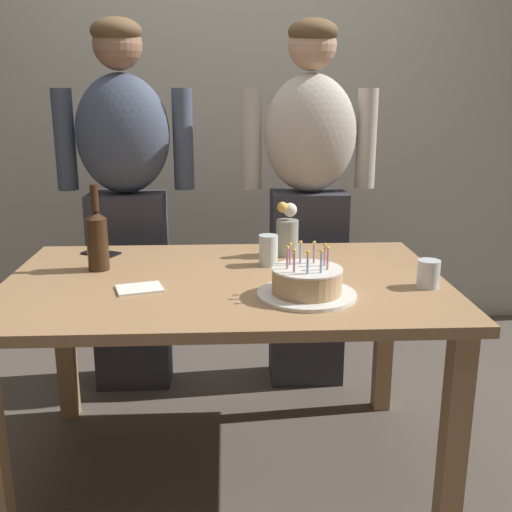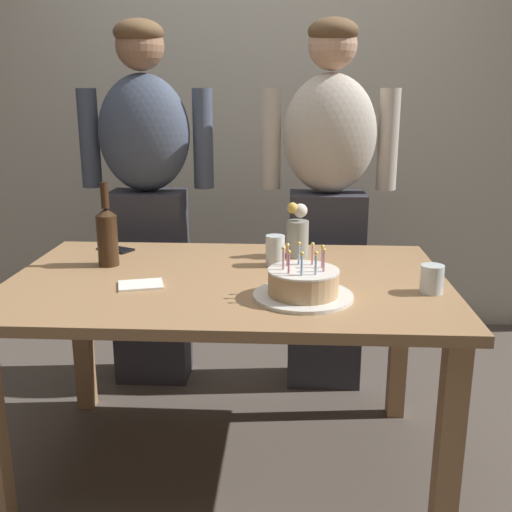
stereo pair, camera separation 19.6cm
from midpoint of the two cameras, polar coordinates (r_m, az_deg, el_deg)
ground_plane at (r=2.40m, az=-5.17°, el=-19.31°), size 10.00×10.00×0.00m
back_wall at (r=3.52m, az=-4.71°, el=14.28°), size 5.20×0.10×2.60m
dining_table at (r=2.10m, az=-5.59°, el=-4.70°), size 1.50×0.96×0.74m
birthday_cake at (r=1.87m, az=1.86°, el=-2.66°), size 0.31×0.31×0.16m
water_glass_near at (r=2.01m, az=13.37°, el=-1.69°), size 0.07×0.07×0.09m
water_glass_far at (r=2.20m, az=-1.36°, el=0.52°), size 0.07×0.07×0.11m
wine_bottle at (r=2.23m, az=-17.28°, el=1.58°), size 0.08×0.08×0.31m
cell_phone at (r=2.47m, az=-16.71°, el=0.22°), size 0.16×0.13×0.01m
napkin_stack at (r=2.00m, az=-13.78°, el=-3.06°), size 0.17×0.14×0.01m
flower_vase at (r=2.33m, az=0.58°, el=2.19°), size 0.09×0.09×0.21m
person_man_bearded at (r=2.80m, az=-14.15°, el=4.84°), size 0.61×0.27×1.66m
person_woman_cardigan at (r=2.76m, az=2.98°, el=5.14°), size 0.61×0.27×1.66m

